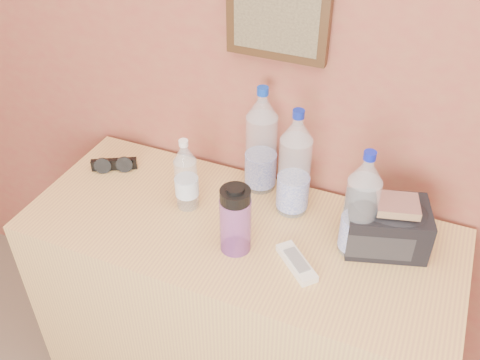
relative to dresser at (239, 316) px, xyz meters
name	(u,v)px	position (x,y,z in m)	size (l,w,h in m)	color
picture_frame	(277,16)	(0.00, 0.27, 0.98)	(0.30, 0.03, 0.25)	#382311
dresser	(239,316)	(0.00, 0.00, 0.00)	(1.33, 0.56, 0.83)	tan
pet_large_b	(261,145)	(-0.02, 0.22, 0.58)	(0.10, 0.10, 0.37)	white
pet_large_c	(294,168)	(0.12, 0.15, 0.57)	(0.10, 0.10, 0.36)	silver
pet_large_d	(360,209)	(0.34, 0.05, 0.57)	(0.09, 0.09, 0.34)	silver
pet_small	(186,178)	(-0.19, 0.04, 0.52)	(0.07, 0.07, 0.25)	white
nalgene_bottle	(235,219)	(0.02, -0.08, 0.53)	(0.09, 0.09, 0.22)	purple
sunglasses	(114,164)	(-0.52, 0.11, 0.44)	(0.16, 0.06, 0.04)	black
ac_remote	(297,263)	(0.21, -0.08, 0.43)	(0.16, 0.05, 0.02)	white
toiletry_bag	(387,224)	(0.42, 0.10, 0.49)	(0.23, 0.16, 0.16)	black
foil_packet	(398,205)	(0.43, 0.09, 0.58)	(0.11, 0.10, 0.02)	silver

